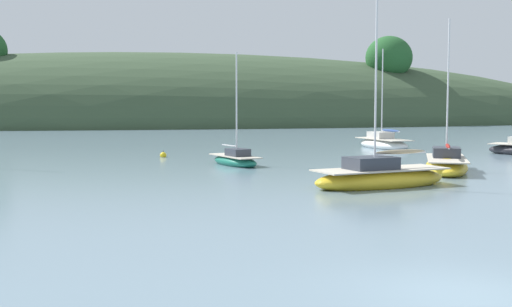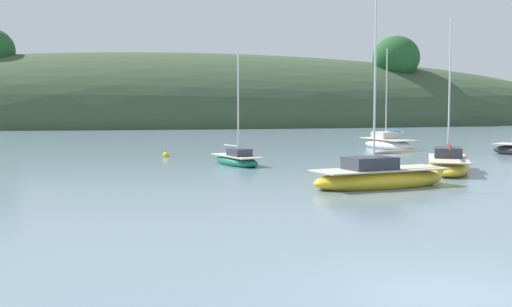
# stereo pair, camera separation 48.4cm
# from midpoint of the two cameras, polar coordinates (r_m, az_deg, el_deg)

# --- Properties ---
(ground_plane) EXTENTS (400.00, 400.00, 0.00)m
(ground_plane) POSITION_cam_midpoint_polar(r_m,az_deg,el_deg) (13.81, 16.24, -11.55)
(ground_plane) COLOR slate
(far_shoreline_hill) EXTENTS (150.00, 36.00, 25.30)m
(far_shoreline_hill) POSITION_cam_midpoint_polar(r_m,az_deg,el_deg) (104.86, -8.21, 2.51)
(far_shoreline_hill) COLOR #384C33
(far_shoreline_hill) RESTS_ON ground
(sailboat_blue_center) EXTENTS (4.62, 6.63, 8.34)m
(sailboat_blue_center) POSITION_cam_midpoint_polar(r_m,az_deg,el_deg) (36.50, 15.71, -0.93)
(sailboat_blue_center) COLOR gold
(sailboat_blue_center) RESTS_ON ground
(sailboat_red_portside) EXTENTS (2.82, 4.83, 6.76)m
(sailboat_red_portside) POSITION_cam_midpoint_polar(r_m,az_deg,el_deg) (38.97, -2.16, -0.55)
(sailboat_red_portside) COLOR #196B56
(sailboat_red_portside) RESTS_ON ground
(sailboat_yellow_far) EXTENTS (3.03, 6.52, 8.10)m
(sailboat_yellow_far) POSITION_cam_midpoint_polar(r_m,az_deg,el_deg) (53.64, 10.65, 0.87)
(sailboat_yellow_far) COLOR white
(sailboat_yellow_far) RESTS_ON ground
(sailboat_teal_outer) EXTENTS (6.96, 3.73, 9.01)m
(sailboat_teal_outer) POSITION_cam_midpoint_polar(r_m,az_deg,el_deg) (29.64, 10.16, -2.05)
(sailboat_teal_outer) COLOR gold
(sailboat_teal_outer) RESTS_ON ground
(mooring_buoy_channel) EXTENTS (0.44, 0.44, 0.54)m
(mooring_buoy_channel) POSITION_cam_midpoint_polar(r_m,az_deg,el_deg) (44.83, -8.30, -0.16)
(mooring_buoy_channel) COLOR yellow
(mooring_buoy_channel) RESTS_ON ground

